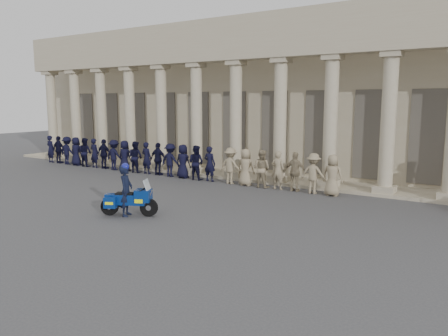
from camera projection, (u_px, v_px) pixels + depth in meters
ground at (154, 214)px, 16.38m from camera, size 90.00×90.00×0.00m
building at (308, 96)px, 27.94m from camera, size 40.00×12.50×9.00m
officer_rank at (163, 159)px, 24.67m from camera, size 20.80×0.70×1.86m
motorcycle at (130, 200)px, 16.01m from camera, size 1.99×1.34×1.38m
rider at (126, 190)px, 15.97m from camera, size 0.71×0.81×1.97m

